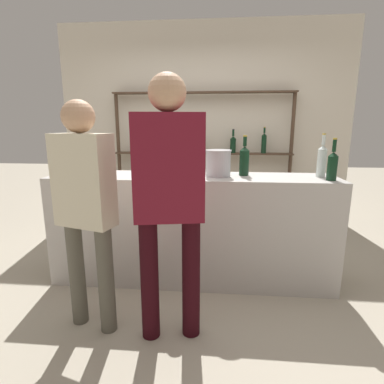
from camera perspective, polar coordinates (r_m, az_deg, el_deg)
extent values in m
plane|color=#B2A893|center=(2.96, 0.00, -15.92)|extent=(16.00, 16.00, 0.00)
cube|color=#B7B2AD|center=(2.76, 0.00, -6.96)|extent=(2.50, 0.52, 0.98)
cube|color=beige|center=(4.45, 2.21, 12.46)|extent=(4.10, 0.12, 2.80)
cylinder|color=#4C3828|center=(4.53, -13.70, 6.13)|extent=(0.05, 0.05, 1.86)
cylinder|color=#4C3828|center=(4.40, 18.22, 5.68)|extent=(0.05, 0.05, 1.86)
cube|color=#4C3828|center=(4.29, 2.13, 18.41)|extent=(2.50, 0.18, 0.02)
cube|color=#4C3828|center=(4.29, 2.04, 7.38)|extent=(2.50, 0.18, 0.02)
cylinder|color=silver|center=(4.41, -9.18, 8.98)|extent=(0.08, 0.08, 0.23)
cone|color=silver|center=(4.40, -9.24, 10.69)|extent=(0.08, 0.08, 0.03)
cylinder|color=silver|center=(4.40, -9.27, 11.50)|extent=(0.03, 0.03, 0.09)
cylinder|color=gold|center=(4.40, -9.29, 12.17)|extent=(0.03, 0.03, 0.01)
cylinder|color=black|center=(4.32, -3.64, 8.75)|extent=(0.08, 0.08, 0.18)
cone|color=black|center=(4.32, -3.67, 10.20)|extent=(0.08, 0.08, 0.04)
cylinder|color=black|center=(4.32, -3.68, 10.99)|extent=(0.03, 0.03, 0.08)
cylinder|color=gold|center=(4.32, -3.69, 11.62)|extent=(0.03, 0.03, 0.01)
cylinder|color=silver|center=(4.28, 2.05, 9.05)|extent=(0.07, 0.07, 0.23)
cone|color=silver|center=(4.27, 2.06, 10.79)|extent=(0.07, 0.07, 0.03)
cylinder|color=silver|center=(4.27, 2.07, 11.46)|extent=(0.02, 0.02, 0.07)
cylinder|color=gold|center=(4.27, 2.07, 12.02)|extent=(0.03, 0.03, 0.01)
cylinder|color=black|center=(4.28, 7.80, 8.69)|extent=(0.08, 0.08, 0.19)
cone|color=black|center=(4.27, 7.85, 10.24)|extent=(0.08, 0.08, 0.04)
cylinder|color=black|center=(4.27, 7.87, 11.06)|extent=(0.03, 0.03, 0.09)
cylinder|color=#232328|center=(4.27, 7.89, 11.71)|extent=(0.03, 0.03, 0.01)
cylinder|color=black|center=(4.32, 13.52, 8.80)|extent=(0.07, 0.07, 0.24)
cone|color=black|center=(4.31, 13.61, 10.60)|extent=(0.07, 0.07, 0.03)
cylinder|color=black|center=(4.31, 13.65, 11.31)|extent=(0.03, 0.03, 0.08)
cylinder|color=gold|center=(4.31, 13.68, 11.90)|extent=(0.03, 0.03, 0.01)
cylinder|color=black|center=(2.68, 9.90, 5.44)|extent=(0.09, 0.09, 0.22)
cone|color=black|center=(2.67, 10.01, 8.15)|extent=(0.09, 0.09, 0.04)
cylinder|color=black|center=(2.67, 10.06, 9.46)|extent=(0.03, 0.03, 0.08)
cylinder|color=gold|center=(2.67, 10.10, 10.48)|extent=(0.03, 0.03, 0.01)
cylinder|color=silver|center=(2.80, 23.44, 5.06)|extent=(0.08, 0.08, 0.23)
cone|color=silver|center=(2.78, 23.68, 7.80)|extent=(0.08, 0.08, 0.03)
cylinder|color=silver|center=(2.78, 23.79, 9.04)|extent=(0.03, 0.03, 0.09)
cylinder|color=gold|center=(2.78, 23.89, 10.06)|extent=(0.03, 0.03, 0.01)
cylinder|color=black|center=(2.65, 25.13, 4.09)|extent=(0.08, 0.08, 0.19)
cone|color=black|center=(2.64, 25.36, 6.53)|extent=(0.08, 0.08, 0.04)
cylinder|color=black|center=(2.63, 25.49, 7.96)|extent=(0.03, 0.03, 0.10)
cylinder|color=gold|center=(2.63, 25.61, 9.15)|extent=(0.03, 0.03, 0.01)
cylinder|color=silver|center=(2.74, -15.19, 3.09)|extent=(0.06, 0.06, 0.00)
cylinder|color=silver|center=(2.74, -15.24, 3.89)|extent=(0.01, 0.01, 0.07)
cone|color=silver|center=(2.73, -15.32, 5.32)|extent=(0.08, 0.08, 0.07)
cylinder|color=#B2B2B7|center=(2.61, 5.00, 5.41)|extent=(0.22, 0.22, 0.22)
cylinder|color=#B2B2B7|center=(2.60, 5.05, 7.90)|extent=(0.23, 0.23, 0.01)
cylinder|color=silver|center=(2.50, -2.74, 4.11)|extent=(0.11, 0.11, 0.13)
sphere|color=tan|center=(2.51, -2.05, 4.03)|extent=(0.02, 0.02, 0.02)
sphere|color=tan|center=(2.52, -3.26, 3.69)|extent=(0.02, 0.02, 0.02)
sphere|color=tan|center=(2.51, -3.12, 3.14)|extent=(0.02, 0.02, 0.02)
sphere|color=tan|center=(2.50, -3.18, 3.57)|extent=(0.02, 0.02, 0.02)
cylinder|color=black|center=(2.08, -0.18, -16.10)|extent=(0.12, 0.12, 0.83)
cylinder|color=black|center=(2.08, -8.08, -16.26)|extent=(0.12, 0.12, 0.83)
cube|color=maroon|center=(1.83, -4.50, 4.57)|extent=(0.46, 0.26, 0.66)
sphere|color=tan|center=(1.82, -4.75, 18.40)|extent=(0.22, 0.22, 0.22)
cylinder|color=#575347|center=(2.21, -16.05, -15.83)|extent=(0.11, 0.11, 0.76)
cylinder|color=#575347|center=(2.35, -21.06, -14.29)|extent=(0.11, 0.11, 0.76)
cube|color=beige|center=(2.06, -19.97, 2.04)|extent=(0.43, 0.28, 0.60)
sphere|color=tan|center=(2.03, -20.85, 13.31)|extent=(0.21, 0.21, 0.21)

